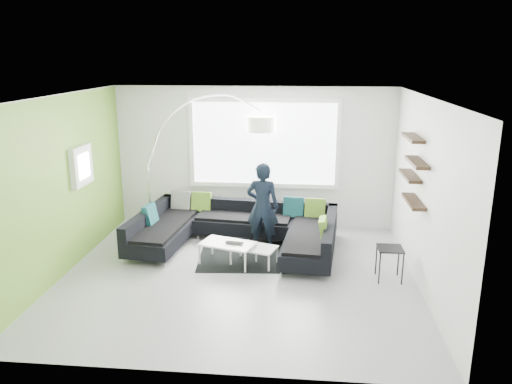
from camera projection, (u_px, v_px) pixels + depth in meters
ground at (238, 276)px, 7.87m from camera, size 5.50×5.50×0.00m
room_shell at (241, 162)px, 7.58m from camera, size 5.54×5.04×2.82m
sectional_sofa at (236, 232)px, 8.89m from camera, size 3.68×2.49×0.75m
rug at (256, 256)px, 8.65m from camera, size 2.05×1.56×0.01m
coffee_table at (241, 254)px, 8.29m from camera, size 1.27×0.97×0.37m
arc_lamp at (148, 168)px, 9.32m from camera, size 2.73×1.75×2.68m
side_table at (389, 264)px, 7.70m from camera, size 0.39×0.39×0.52m
person at (263, 207)px, 8.79m from camera, size 0.66×0.50×1.58m
laptop at (234, 244)px, 8.17m from camera, size 0.35×0.27×0.02m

